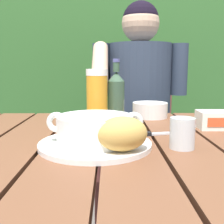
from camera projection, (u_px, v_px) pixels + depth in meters
name	position (u px, v px, depth m)	size (l,w,h in m)	color
dining_table	(128.00, 174.00, 0.74)	(1.29, 0.91, 0.73)	brown
hedge_backdrop	(111.00, 76.00, 2.37)	(3.34, 0.82, 2.02)	#31612B
chair_near_diner	(136.00, 141.00, 1.64)	(0.47, 0.41, 1.01)	brown
person_eating	(140.00, 104.00, 1.41)	(0.48, 0.47, 1.25)	#2D384B
serving_plate	(95.00, 144.00, 0.68)	(0.28, 0.28, 0.01)	white
soup_bowl	(95.00, 128.00, 0.67)	(0.24, 0.19, 0.07)	white
bread_roll	(122.00, 134.00, 0.60)	(0.13, 0.11, 0.08)	tan
beer_glass	(97.00, 97.00, 0.91)	(0.07, 0.07, 0.19)	orange
beer_bottle	(116.00, 97.00, 0.94)	(0.06, 0.06, 0.22)	#36513B
water_glass_small	(182.00, 133.00, 0.66)	(0.06, 0.06, 0.07)	silver
butter_tub	(215.00, 120.00, 0.87)	(0.11, 0.08, 0.06)	white
table_knife	(150.00, 134.00, 0.79)	(0.14, 0.05, 0.01)	silver
diner_bowl	(150.00, 110.00, 1.07)	(0.14, 0.14, 0.06)	white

